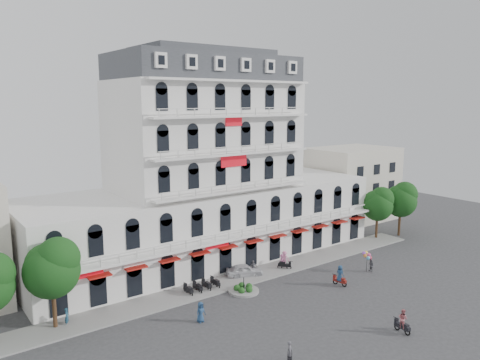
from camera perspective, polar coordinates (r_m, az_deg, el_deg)
name	(u,v)px	position (r m, az deg, el deg)	size (l,w,h in m)	color
ground	(305,305)	(47.76, 7.93, -14.81)	(120.00, 120.00, 0.00)	#38383A
sidewalk	(249,276)	(53.98, 1.11, -11.66)	(53.00, 4.00, 0.16)	gray
main_building	(205,180)	(58.49, -4.24, 0.04)	(45.00, 15.00, 25.80)	silver
flank_building_east	(351,184)	(80.34, 13.40, -0.43)	(14.00, 10.00, 12.00)	beige
traffic_island	(244,290)	(50.01, 0.46, -13.22)	(3.20, 3.20, 1.60)	gray
parked_scooter_row	(202,291)	(50.51, -4.63, -13.34)	(4.40, 1.80, 1.10)	black
tree_west_inner	(52,266)	(43.78, -21.93, -9.74)	(4.76, 4.76, 8.25)	#382314
tree_east_inner	(378,203)	(69.80, 16.48, -2.73)	(4.40, 4.37, 7.57)	#382314
tree_east_outer	(401,199)	(72.36, 19.04, -2.16)	(4.65, 4.65, 8.05)	#382314
parked_car	(244,270)	(53.97, 0.55, -10.94)	(1.69, 4.20, 1.43)	silver
rider_west	(290,355)	(37.46, 6.08, -20.48)	(1.28, 1.33, 2.09)	black
rider_southwest	(403,321)	(44.08, 19.22, -15.88)	(0.71, 1.70, 2.16)	black
rider_east	(340,275)	(52.44, 12.09, -11.29)	(0.73, 1.69, 2.28)	maroon
rider_center	(284,260)	(56.07, 5.44, -9.64)	(1.29, 1.34, 2.28)	black
pedestrian_left	(201,312)	(43.79, -4.82, -15.74)	(0.92, 0.60, 1.89)	navy
pedestrian_mid	(253,268)	(54.32, 1.64, -10.64)	(1.02, 0.42, 1.74)	#5A5860
pedestrian_right	(282,260)	(57.09, 5.14, -9.75)	(1.00, 0.58, 1.55)	#C5689F
pedestrian_far	(67,317)	(45.78, -20.35, -15.35)	(0.59, 0.39, 1.63)	navy
balloon_vendor	(369,261)	(57.07, 15.47, -9.50)	(1.29, 1.22, 2.45)	#515258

